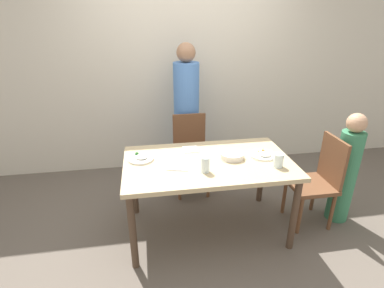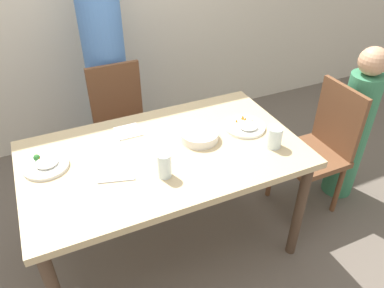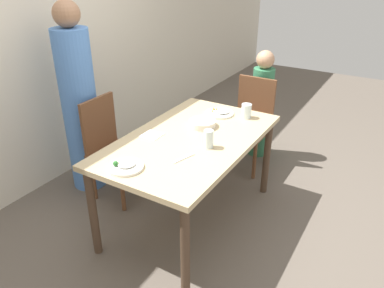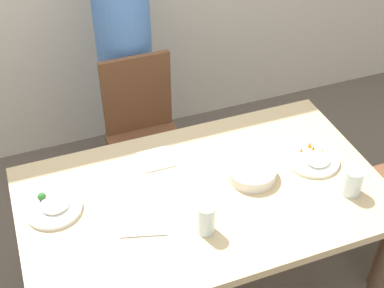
% 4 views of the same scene
% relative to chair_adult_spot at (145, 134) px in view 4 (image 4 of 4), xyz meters
% --- Properties ---
extents(dining_table, '(1.49, 0.88, 0.75)m').
position_rel_chair_adult_spot_xyz_m(dining_table, '(0.03, -0.78, 0.18)').
color(dining_table, tan).
rests_on(dining_table, ground_plane).
extents(chair_adult_spot, '(0.40, 0.40, 0.90)m').
position_rel_chair_adult_spot_xyz_m(chair_adult_spot, '(0.00, 0.00, 0.00)').
color(chair_adult_spot, brown).
rests_on(chair_adult_spot, ground_plane).
extents(person_adult, '(0.30, 0.30, 1.67)m').
position_rel_chair_adult_spot_xyz_m(person_adult, '(0.00, 0.32, 0.30)').
color(person_adult, '#5184D1').
rests_on(person_adult, ground_plane).
extents(bowl_curry, '(0.21, 0.21, 0.05)m').
position_rel_chair_adult_spot_xyz_m(bowl_curry, '(0.26, -0.76, 0.29)').
color(bowl_curry, silver).
rests_on(bowl_curry, dining_table).
extents(plate_rice_adult, '(0.23, 0.23, 0.05)m').
position_rel_chair_adult_spot_xyz_m(plate_rice_adult, '(-0.56, -0.66, 0.28)').
color(plate_rice_adult, white).
rests_on(plate_rice_adult, dining_table).
extents(plate_rice_child, '(0.24, 0.24, 0.05)m').
position_rel_chair_adult_spot_xyz_m(plate_rice_child, '(0.55, -0.77, 0.28)').
color(plate_rice_child, white).
rests_on(plate_rice_child, dining_table).
extents(glass_water_tall, '(0.07, 0.07, 0.13)m').
position_rel_chair_adult_spot_xyz_m(glass_water_tall, '(-0.03, -0.97, 0.33)').
color(glass_water_tall, silver).
rests_on(glass_water_tall, dining_table).
extents(glass_water_short, '(0.08, 0.08, 0.12)m').
position_rel_chair_adult_spot_xyz_m(glass_water_short, '(0.60, -0.99, 0.32)').
color(glass_water_short, silver).
rests_on(glass_water_short, dining_table).
extents(napkin_folded, '(0.14, 0.14, 0.01)m').
position_rel_chair_adult_spot_xyz_m(napkin_folded, '(-0.09, -0.52, 0.26)').
color(napkin_folded, white).
rests_on(napkin_folded, dining_table).
extents(fork_steel, '(0.18, 0.07, 0.01)m').
position_rel_chair_adult_spot_xyz_m(fork_steel, '(-0.26, -0.91, 0.26)').
color(fork_steel, silver).
rests_on(fork_steel, dining_table).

